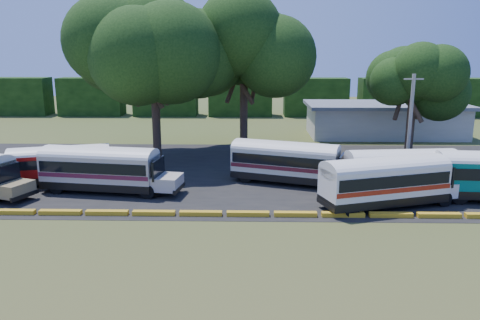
{
  "coord_description": "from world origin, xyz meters",
  "views": [
    {
      "loc": [
        1.63,
        -27.04,
        10.25
      ],
      "look_at": [
        0.88,
        6.0,
        2.48
      ],
      "focal_mm": 35.0,
      "sensor_mm": 36.0,
      "label": 1
    }
  ],
  "objects_px": {
    "bus_white_red": "(387,179)",
    "tree_west": "(153,40)",
    "bus_cream_west": "(103,167)",
    "bus_red": "(63,162)"
  },
  "relations": [
    {
      "from": "bus_white_red",
      "to": "tree_west",
      "type": "distance_m",
      "value": 24.93
    },
    {
      "from": "bus_white_red",
      "to": "tree_west",
      "type": "bearing_deg",
      "value": 123.72
    },
    {
      "from": "bus_cream_west",
      "to": "bus_white_red",
      "type": "relative_size",
      "value": 1.0
    },
    {
      "from": "bus_cream_west",
      "to": "bus_red",
      "type": "bearing_deg",
      "value": 158.68
    },
    {
      "from": "bus_red",
      "to": "tree_west",
      "type": "bearing_deg",
      "value": 42.06
    },
    {
      "from": "bus_white_red",
      "to": "tree_west",
      "type": "height_order",
      "value": "tree_west"
    },
    {
      "from": "bus_white_red",
      "to": "tree_west",
      "type": "xyz_separation_m",
      "value": [
        -18.17,
        14.34,
        9.25
      ]
    },
    {
      "from": "bus_white_red",
      "to": "bus_red",
      "type": "bearing_deg",
      "value": 149.81
    },
    {
      "from": "bus_cream_west",
      "to": "bus_white_red",
      "type": "bearing_deg",
      "value": -0.18
    },
    {
      "from": "bus_cream_west",
      "to": "bus_white_red",
      "type": "xyz_separation_m",
      "value": [
        19.94,
        -2.97,
        0.0
      ]
    }
  ]
}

